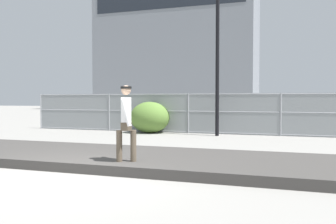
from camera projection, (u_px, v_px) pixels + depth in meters
ground_plane at (62, 178)px, 7.07m from camera, size 120.00×120.00×0.00m
gravel_berm at (109, 157)px, 8.96m from camera, size 11.95×3.11×0.22m
skateboard at (126, 169)px, 7.73m from camera, size 0.81×0.52×0.07m
skater at (126, 121)px, 7.69m from camera, size 0.70×0.62×1.82m
chain_fence at (188, 113)px, 16.36m from camera, size 16.48×0.06×1.85m
street_lamp at (218, 29)px, 14.98m from camera, size 0.44×0.44×7.46m
parked_car_near at (150, 112)px, 20.84m from camera, size 4.41×1.97×1.66m
parked_car_mid at (253, 113)px, 18.83m from camera, size 4.52×2.18×1.66m
library_building at (179, 29)px, 51.43m from camera, size 22.12×11.72×23.63m
shrub_left at (150, 117)px, 16.44m from camera, size 1.89×1.54×1.46m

